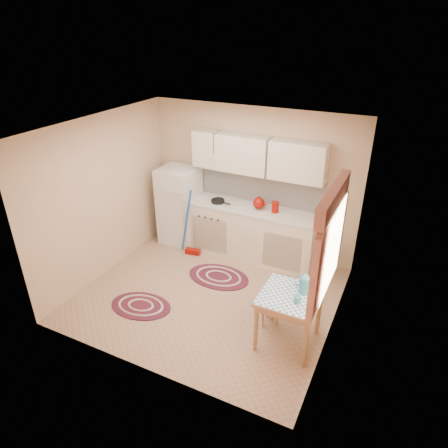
{
  "coord_description": "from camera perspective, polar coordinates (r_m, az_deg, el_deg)",
  "views": [
    {
      "loc": [
        2.33,
        -4.27,
        3.67
      ],
      "look_at": [
        0.13,
        0.25,
        1.1
      ],
      "focal_mm": 32.0,
      "sensor_mm": 36.0,
      "label": 1
    }
  ],
  "objects": [
    {
      "name": "countertop",
      "position": [
        6.6,
        3.82,
        2.21
      ],
      "size": [
        2.27,
        0.62,
        0.04
      ],
      "primitive_type": "cube",
      "color": "silver",
      "rests_on": "base_cabinets"
    },
    {
      "name": "red_canister",
      "position": [
        6.43,
        7.32,
        2.32
      ],
      "size": [
        0.14,
        0.14,
        0.16
      ],
      "primitive_type": "cylinder",
      "rotation": [
        0.0,
        0.0,
        0.32
      ],
      "color": "#830A04",
      "rests_on": "countertop"
    },
    {
      "name": "broom",
      "position": [
        6.77,
        -4.65,
        0.04
      ],
      "size": [
        0.3,
        0.17,
        1.2
      ],
      "primitive_type": null,
      "rotation": [
        0.0,
        0.0,
        0.17
      ],
      "color": "blue",
      "rests_on": "ground"
    },
    {
      "name": "table",
      "position": [
        5.16,
        9.18,
        -13.26
      ],
      "size": [
        0.72,
        0.72,
        0.72
      ],
      "primitive_type": "cube",
      "color": "tan",
      "rests_on": "ground"
    },
    {
      "name": "rug_center",
      "position": [
        6.44,
        -0.78,
        -7.54
      ],
      "size": [
        1.02,
        0.68,
        0.02
      ],
      "primitive_type": null,
      "rotation": [
        0.0,
        0.0,
        0.01
      ],
      "color": "maroon",
      "rests_on": "ground"
    },
    {
      "name": "frying_pan",
      "position": [
        6.76,
        -0.89,
        3.31
      ],
      "size": [
        0.26,
        0.26,
        0.05
      ],
      "primitive_type": "cylinder",
      "rotation": [
        0.0,
        0.0,
        -0.18
      ],
      "color": "black",
      "rests_on": "countertop"
    },
    {
      "name": "stool",
      "position": [
        5.49,
        6.54,
        -12.17
      ],
      "size": [
        0.43,
        0.43,
        0.42
      ],
      "primitive_type": "cylinder",
      "rotation": [
        0.0,
        0.0,
        0.39
      ],
      "color": "#830A04",
      "rests_on": "ground"
    },
    {
      "name": "room_shell",
      "position": [
        5.41,
        0.21,
        4.57
      ],
      "size": [
        3.64,
        3.6,
        2.52
      ],
      "color": "tan",
      "rests_on": "ground"
    },
    {
      "name": "red_kettle",
      "position": [
        6.5,
        5.0,
        3.0
      ],
      "size": [
        0.26,
        0.25,
        0.21
      ],
      "primitive_type": null,
      "rotation": [
        0.0,
        0.0,
        -0.34
      ],
      "color": "#830A04",
      "rests_on": "countertop"
    },
    {
      "name": "mug",
      "position": [
        4.8,
        10.43,
        -10.55
      ],
      "size": [
        0.1,
        0.1,
        0.1
      ],
      "primitive_type": "cylinder",
      "rotation": [
        0.0,
        0.0,
        0.29
      ],
      "color": "teal",
      "rests_on": "table"
    },
    {
      "name": "base_cabinets",
      "position": [
        6.81,
        3.71,
        -1.3
      ],
      "size": [
        2.25,
        0.6,
        0.88
      ],
      "primitive_type": "cube",
      "color": "silver",
      "rests_on": "ground"
    },
    {
      "name": "fridge",
      "position": [
        7.21,
        -6.34,
        2.59
      ],
      "size": [
        0.65,
        0.6,
        1.4
      ],
      "primitive_type": "cube",
      "color": "white",
      "rests_on": "ground"
    },
    {
      "name": "coffee_pot",
      "position": [
        4.92,
        11.42,
        -8.22
      ],
      "size": [
        0.17,
        0.16,
        0.3
      ],
      "primitive_type": null,
      "rotation": [
        0.0,
        0.0,
        0.21
      ],
      "color": "teal",
      "rests_on": "table"
    },
    {
      "name": "rug_left",
      "position": [
        5.98,
        -11.79,
        -11.37
      ],
      "size": [
        0.97,
        0.71,
        0.02
      ],
      "primitive_type": null,
      "rotation": [
        0.0,
        0.0,
        0.12
      ],
      "color": "maroon",
      "rests_on": "ground"
    }
  ]
}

